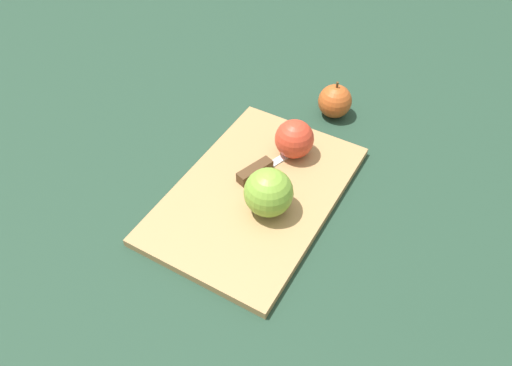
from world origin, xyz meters
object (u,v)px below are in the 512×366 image
apple_half_right (294,139)px  apple_half_left (269,193)px  knife (259,169)px  apple_whole (335,101)px

apple_half_right → apple_half_left: bearing=-6.7°
apple_half_left → knife: bearing=-174.6°
apple_half_left → apple_whole: size_ratio=1.02×
apple_half_left → apple_whole: 0.31m
apple_half_left → knife: (0.07, 0.05, -0.03)m
knife → apple_half_left: bearing=-120.5°
apple_half_left → knife: size_ratio=0.55×
apple_half_right → knife: size_ratio=0.48×
knife → apple_whole: apple_whole is taller
apple_half_right → apple_whole: apple_half_right is taller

